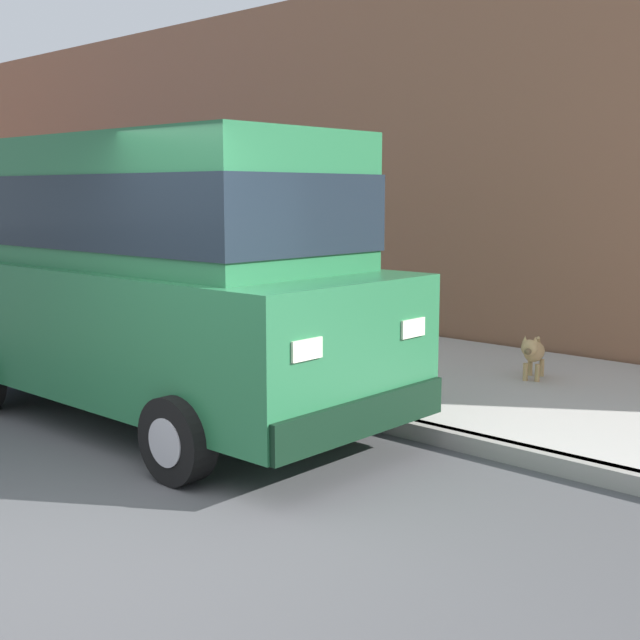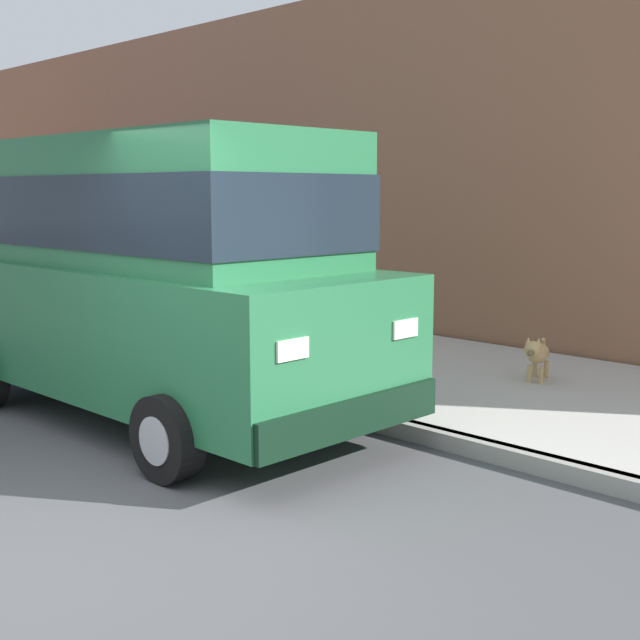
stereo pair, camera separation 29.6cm
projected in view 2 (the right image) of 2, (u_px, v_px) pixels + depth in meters
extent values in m
plane|color=#4C4C4F|center=(51.00, 549.00, 4.85)|extent=(80.00, 80.00, 0.00)
cube|color=gray|center=(403.00, 429.00, 7.08)|extent=(0.16, 64.00, 0.14)
cube|color=#B7B5AD|center=(518.00, 393.00, 8.33)|extent=(3.60, 64.00, 0.14)
cube|color=#23663D|center=(156.00, 324.00, 7.57)|extent=(1.97, 4.83, 1.10)
cube|color=#23663D|center=(152.00, 201.00, 7.40)|extent=(1.73, 3.82, 1.10)
cube|color=#19232D|center=(152.00, 211.00, 7.41)|extent=(1.76, 3.86, 0.61)
cube|color=black|center=(346.00, 416.00, 6.01)|extent=(1.86, 0.23, 0.28)
cube|color=black|center=(34.00, 337.00, 9.25)|extent=(1.86, 0.23, 0.28)
cylinder|color=black|center=(347.00, 393.00, 7.30)|extent=(0.23, 0.64, 0.64)
cylinder|color=#9E9EA3|center=(347.00, 393.00, 7.30)|extent=(0.24, 0.36, 0.35)
cylinder|color=black|center=(167.00, 438.00, 5.95)|extent=(0.23, 0.64, 0.64)
cylinder|color=#9E9EA3|center=(167.00, 438.00, 5.95)|extent=(0.24, 0.36, 0.35)
cylinder|color=black|center=(151.00, 348.00, 9.35)|extent=(0.23, 0.64, 0.64)
cylinder|color=#9E9EA3|center=(151.00, 348.00, 9.35)|extent=(0.24, 0.36, 0.35)
cube|color=#EAEACC|center=(402.00, 328.00, 6.32)|extent=(0.28, 0.08, 0.14)
cube|color=#EAEACC|center=(290.00, 349.00, 5.48)|extent=(0.28, 0.08, 0.14)
cylinder|color=black|center=(39.00, 319.00, 11.52)|extent=(0.22, 0.64, 0.64)
cylinder|color=#9E9EA3|center=(39.00, 319.00, 11.52)|extent=(0.24, 0.35, 0.35)
cube|color=#EAEACC|center=(42.00, 274.00, 10.53)|extent=(0.28, 0.08, 0.14)
ellipsoid|color=tan|center=(539.00, 353.00, 8.54)|extent=(0.48, 0.33, 0.20)
cylinder|color=tan|center=(541.00, 375.00, 8.43)|extent=(0.05, 0.05, 0.18)
cylinder|color=tan|center=(529.00, 374.00, 8.48)|extent=(0.05, 0.05, 0.18)
cylinder|color=tan|center=(546.00, 370.00, 8.67)|extent=(0.05, 0.05, 0.18)
cylinder|color=tan|center=(535.00, 368.00, 8.72)|extent=(0.05, 0.05, 0.18)
sphere|color=tan|center=(533.00, 349.00, 8.27)|extent=(0.17, 0.17, 0.17)
ellipsoid|color=brown|center=(531.00, 353.00, 8.20)|extent=(0.13, 0.10, 0.06)
cone|color=tan|center=(539.00, 341.00, 8.25)|extent=(0.06, 0.06, 0.07)
cone|color=tan|center=(528.00, 340.00, 8.29)|extent=(0.06, 0.06, 0.07)
cylinder|color=tan|center=(544.00, 343.00, 8.77)|extent=(0.12, 0.07, 0.13)
cube|color=#8C5B42|center=(290.00, 168.00, 13.35)|extent=(0.50, 20.00, 4.87)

